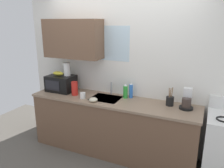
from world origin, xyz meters
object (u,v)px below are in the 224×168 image
(coffee_maker, at_px, (187,101))
(small_bowl, at_px, (93,100))
(paper_towel_roll, at_px, (67,69))
(dish_soap_bottle_blue, at_px, (131,91))
(cereal_canister, at_px, (75,88))
(banana_bunch, at_px, (58,73))
(dish_soap_bottle_green, at_px, (125,91))
(microwave, at_px, (61,83))
(utensil_crock, at_px, (170,101))
(mug_white, at_px, (83,96))

(coffee_maker, distance_m, small_bowl, 1.34)
(paper_towel_roll, xyz_separation_m, small_bowl, (0.67, -0.30, -0.35))
(dish_soap_bottle_blue, distance_m, cereal_canister, 0.92)
(banana_bunch, xyz_separation_m, dish_soap_bottle_green, (1.20, 0.10, -0.19))
(paper_towel_roll, bearing_deg, microwave, -152.83)
(small_bowl, bearing_deg, dish_soap_bottle_blue, 41.32)
(microwave, relative_size, coffee_maker, 1.64)
(microwave, relative_size, cereal_canister, 2.06)
(small_bowl, bearing_deg, cereal_canister, 160.61)
(dish_soap_bottle_blue, height_order, utensil_crock, utensil_crock)
(coffee_maker, relative_size, mug_white, 2.95)
(microwave, xyz_separation_m, small_bowl, (0.77, -0.25, -0.10))
(dish_soap_bottle_green, xyz_separation_m, mug_white, (-0.60, -0.29, -0.06))
(coffee_maker, distance_m, dish_soap_bottle_blue, 0.85)
(cereal_canister, relative_size, mug_white, 2.35)
(dish_soap_bottle_blue, bearing_deg, cereal_canister, -164.15)
(dish_soap_bottle_blue, bearing_deg, paper_towel_roll, -174.89)
(dish_soap_bottle_green, distance_m, dish_soap_bottle_blue, 0.09)
(mug_white, distance_m, small_bowl, 0.23)
(banana_bunch, distance_m, cereal_canister, 0.45)
(coffee_maker, bearing_deg, banana_bunch, -178.42)
(dish_soap_bottle_blue, bearing_deg, coffee_maker, -6.18)
(dish_soap_bottle_blue, height_order, mug_white, dish_soap_bottle_blue)
(banana_bunch, xyz_separation_m, utensil_crock, (1.89, 0.07, -0.24))
(dish_soap_bottle_green, bearing_deg, mug_white, -153.90)
(paper_towel_roll, relative_size, utensil_crock, 0.82)
(microwave, height_order, paper_towel_roll, paper_towel_roll)
(cereal_canister, bearing_deg, small_bowl, -19.39)
(microwave, relative_size, paper_towel_roll, 2.09)
(banana_bunch, height_order, small_bowl, banana_bunch)
(coffee_maker, relative_size, small_bowl, 2.15)
(microwave, bearing_deg, dish_soap_bottle_blue, 7.08)
(cereal_canister, xyz_separation_m, small_bowl, (0.43, -0.15, -0.08))
(utensil_crock, bearing_deg, mug_white, -168.65)
(paper_towel_roll, bearing_deg, cereal_canister, -32.01)
(dish_soap_bottle_blue, bearing_deg, utensil_crock, -7.41)
(cereal_canister, bearing_deg, mug_white, -23.57)
(coffee_maker, bearing_deg, microwave, -178.34)
(microwave, height_order, dish_soap_bottle_blue, microwave)
(paper_towel_roll, height_order, cereal_canister, paper_towel_roll)
(dish_soap_bottle_green, xyz_separation_m, small_bowl, (-0.38, -0.35, -0.08))
(mug_white, bearing_deg, microwave, 160.98)
(mug_white, bearing_deg, banana_bunch, 162.33)
(paper_towel_roll, relative_size, dish_soap_bottle_green, 0.94)
(banana_bunch, bearing_deg, utensil_crock, 2.11)
(microwave, xyz_separation_m, mug_white, (0.55, -0.19, -0.09))
(dish_soap_bottle_green, bearing_deg, cereal_canister, -165.81)
(dish_soap_bottle_green, relative_size, mug_white, 2.47)
(coffee_maker, height_order, dish_soap_bottle_green, coffee_maker)
(utensil_crock, bearing_deg, dish_soap_bottle_blue, 172.59)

